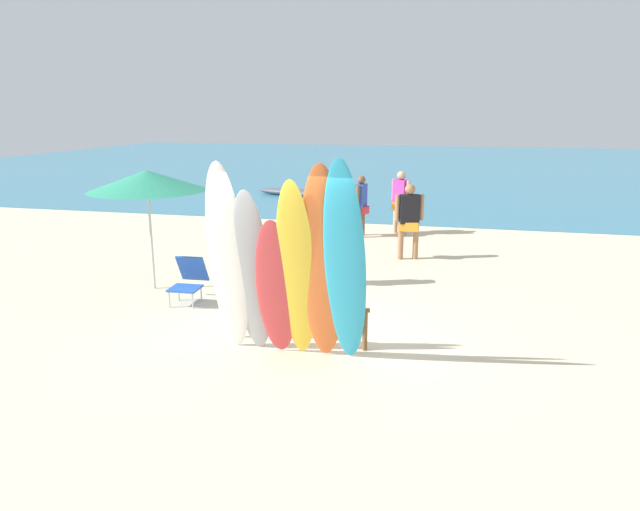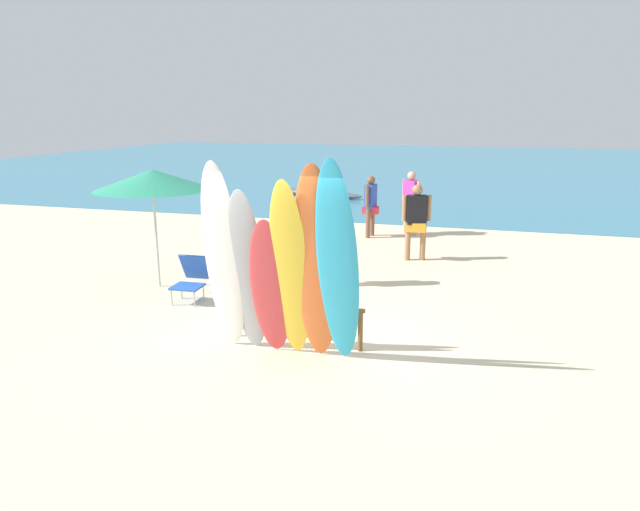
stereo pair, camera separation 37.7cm
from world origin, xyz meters
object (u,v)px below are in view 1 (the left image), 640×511
object	(u,v)px
surfboard_red_2	(276,289)
beachgoer_strolling	(401,198)
surfboard_rack	(297,313)
surfboard_teal_5	(345,266)
beach_chair_red	(238,266)
beach_chair_blue	(189,278)
surfboard_white_0	(228,259)
surfboard_grey_1	(252,273)
beachgoer_photographing	(361,202)
beachgoer_midbeach	(331,238)
beach_umbrella	(147,181)
beachgoer_by_water	(409,216)
distant_boat	(302,193)
surfboard_orange_4	(323,266)
surfboard_yellow_3	(297,272)

from	to	relation	value
surfboard_red_2	beachgoer_strolling	world-z (taller)	surfboard_red_2
surfboard_rack	surfboard_teal_5	world-z (taller)	surfboard_teal_5
beach_chair_red	beach_chair_blue	xyz separation A→B (m)	(-0.55, -0.93, -0.00)
surfboard_white_0	surfboard_grey_1	size ratio (longest dim) A/B	1.15
beachgoer_photographing	surfboard_teal_5	bearing A→B (deg)	-161.70
beachgoer_midbeach	beach_umbrella	size ratio (longest dim) A/B	0.73
surfboard_red_2	beachgoer_strolling	size ratio (longest dim) A/B	1.18
surfboard_rack	beach_chair_red	distance (m)	2.93
surfboard_rack	beachgoer_by_water	size ratio (longest dim) A/B	1.22
surfboard_teal_5	beachgoer_photographing	size ratio (longest dim) A/B	1.76
beachgoer_midbeach	distant_boat	size ratio (longest dim) A/B	0.40
surfboard_rack	beachgoer_photographing	xyz separation A→B (m)	(-0.33, 7.42, 0.46)
distant_boat	beachgoer_photographing	bearing A→B (deg)	-62.68
beachgoer_by_water	beach_umbrella	world-z (taller)	beach_umbrella
surfboard_orange_4	beachgoer_by_water	xyz separation A→B (m)	(0.60, 5.84, -0.36)
surfboard_red_2	beachgoer_by_water	bearing A→B (deg)	72.27
surfboard_grey_1	surfboard_yellow_3	world-z (taller)	surfboard_yellow_3
surfboard_teal_5	beachgoer_strolling	size ratio (longest dim) A/B	1.66
surfboard_yellow_3	beach_umbrella	distance (m)	4.37
surfboard_red_2	surfboard_yellow_3	size ratio (longest dim) A/B	0.79
surfboard_red_2	surfboard_orange_4	size ratio (longest dim) A/B	0.74
surfboard_grey_1	surfboard_teal_5	xyz separation A→B (m)	(1.29, -0.17, 0.22)
beachgoer_midbeach	distant_boat	distance (m)	11.74
beachgoer_midbeach	beachgoer_by_water	bearing A→B (deg)	64.92
surfboard_orange_4	distant_boat	distance (m)	15.28
beachgoer_by_water	beach_chair_blue	size ratio (longest dim) A/B	2.11
surfboard_teal_5	beach_umbrella	xyz separation A→B (m)	(-4.13, 2.55, 0.65)
surfboard_teal_5	distant_boat	world-z (taller)	surfboard_teal_5
beachgoer_midbeach	beach_umbrella	world-z (taller)	beach_umbrella
surfboard_grey_1	surfboard_rack	bearing A→B (deg)	43.84
surfboard_orange_4	beachgoer_strolling	world-z (taller)	surfboard_orange_4
surfboard_white_0	beachgoer_midbeach	distance (m)	3.47
beachgoer_photographing	beach_chair_red	world-z (taller)	beachgoer_photographing
surfboard_grey_1	beachgoer_strolling	bearing A→B (deg)	82.72
beachgoer_strolling	surfboard_rack	bearing A→B (deg)	-55.41
beach_chair_red	beach_chair_blue	distance (m)	1.08
surfboard_teal_5	beach_chair_blue	world-z (taller)	surfboard_teal_5
beachgoer_by_water	distant_boat	size ratio (longest dim) A/B	0.42
surfboard_rack	surfboard_orange_4	xyz separation A→B (m)	(0.51, -0.58, 0.87)
surfboard_white_0	surfboard_orange_4	xyz separation A→B (m)	(1.32, -0.09, 0.01)
surfboard_grey_1	surfboard_red_2	distance (m)	0.40
surfboard_red_2	beachgoer_strolling	bearing A→B (deg)	79.09
surfboard_red_2	surfboard_teal_5	xyz separation A→B (m)	(0.93, -0.10, 0.39)
surfboard_grey_1	surfboard_teal_5	distance (m)	1.32
beach_chair_blue	surfboard_grey_1	bearing A→B (deg)	-47.75
surfboard_orange_4	beachgoer_strolling	distance (m)	8.58
surfboard_white_0	surfboard_red_2	size ratio (longest dim) A/B	1.33
surfboard_teal_5	beach_chair_blue	distance (m)	3.85
surfboard_yellow_3	beach_chair_blue	size ratio (longest dim) A/B	3.18
beachgoer_photographing	beach_umbrella	bearing A→B (deg)	161.69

